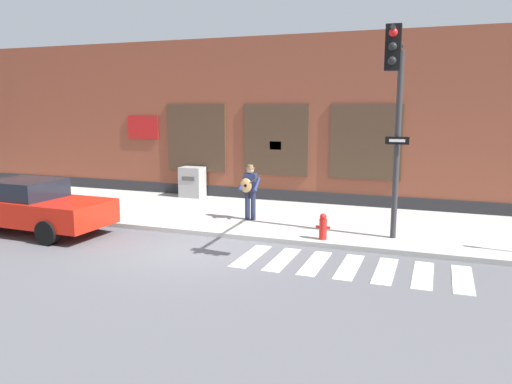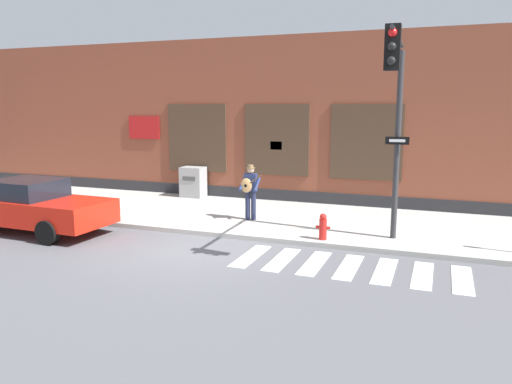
# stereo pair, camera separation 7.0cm
# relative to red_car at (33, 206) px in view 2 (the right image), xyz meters

# --- Properties ---
(ground_plane) EXTENTS (160.00, 160.00, 0.00)m
(ground_plane) POSITION_rel_red_car_xyz_m (5.25, 0.06, -0.77)
(ground_plane) COLOR #56565B
(sidewalk) EXTENTS (28.00, 5.19, 0.14)m
(sidewalk) POSITION_rel_red_car_xyz_m (5.25, 3.88, -0.70)
(sidewalk) COLOR #ADAAA3
(sidewalk) RESTS_ON ground
(building_backdrop) EXTENTS (28.00, 4.06, 6.10)m
(building_backdrop) POSITION_rel_red_car_xyz_m (5.25, 8.47, 2.27)
(building_backdrop) COLOR brown
(building_backdrop) RESTS_ON ground
(crosswalk) EXTENTS (5.20, 1.90, 0.01)m
(crosswalk) POSITION_rel_red_car_xyz_m (9.13, -0.01, -0.76)
(crosswalk) COLOR silver
(crosswalk) RESTS_ON ground
(red_car) EXTENTS (4.66, 2.11, 1.53)m
(red_car) POSITION_rel_red_car_xyz_m (0.00, 0.00, 0.00)
(red_car) COLOR red
(red_car) RESTS_ON ground
(busker) EXTENTS (0.72, 0.54, 1.71)m
(busker) POSITION_rel_red_car_xyz_m (5.51, 3.11, 0.34)
(busker) COLOR #1E233D
(busker) RESTS_ON sidewalk
(traffic_light) EXTENTS (0.60, 3.43, 5.04)m
(traffic_light) POSITION_rel_red_car_xyz_m (9.89, 1.16, 2.89)
(traffic_light) COLOR #2D2D30
(traffic_light) RESTS_ON sidewalk
(utility_box) EXTENTS (0.89, 0.67, 1.16)m
(utility_box) POSITION_rel_red_car_xyz_m (2.02, 6.02, -0.05)
(utility_box) COLOR #9E9E9E
(utility_box) RESTS_ON sidewalk
(fire_hydrant) EXTENTS (0.38, 0.20, 0.70)m
(fire_hydrant) POSITION_rel_red_car_xyz_m (8.14, 1.64, -0.29)
(fire_hydrant) COLOR red
(fire_hydrant) RESTS_ON sidewalk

